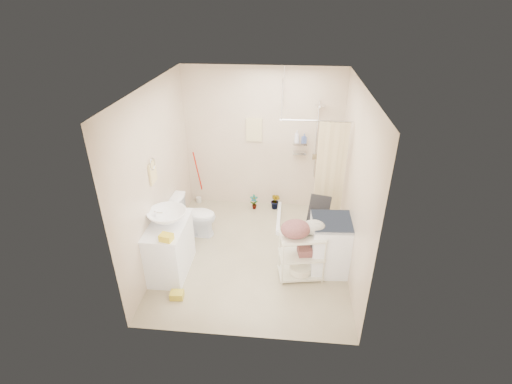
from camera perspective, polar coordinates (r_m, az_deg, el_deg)
floor at (r=5.94m, az=-0.34°, el=-9.47°), size 3.20×3.20×0.00m
ceiling at (r=4.80m, az=-0.44°, el=15.84°), size 2.80×3.20×0.04m
wall_back at (r=6.70m, az=1.02°, el=7.93°), size 2.80×0.04×2.60m
wall_front at (r=3.88m, az=-2.81°, el=-8.75°), size 2.80×0.04×2.60m
wall_left at (r=5.55m, az=-14.94°, el=2.38°), size 0.04×3.20×2.60m
wall_right at (r=5.30m, az=14.87°, el=1.11°), size 0.04×3.20×2.60m
vanity at (r=5.53m, az=-13.08°, el=-8.35°), size 0.52×0.92×0.81m
sink at (r=5.28m, az=-13.49°, el=-3.73°), size 0.58×0.58×0.19m
counter_basket at (r=4.95m, az=-13.64°, el=-6.81°), size 0.19×0.16×0.09m
floor_basket at (r=5.27m, az=-12.09°, el=-15.08°), size 0.27×0.22×0.14m
toilet at (r=6.28m, az=-9.42°, el=-3.57°), size 0.72×0.43×0.72m
mop at (r=7.13m, az=-9.10°, el=2.31°), size 0.13×0.13×1.10m
potted_plant_a at (r=7.00m, az=-0.31°, el=-1.57°), size 0.17×0.14×0.29m
potted_plant_b at (r=7.00m, az=3.01°, el=-1.41°), size 0.24×0.23×0.34m
hanging_towel at (r=6.63m, az=-0.29°, el=9.53°), size 0.28×0.03×0.42m
towel_ring at (r=5.30m, az=-15.65°, el=3.07°), size 0.04×0.22×0.34m
tp_holder at (r=5.84m, az=-13.72°, el=-2.53°), size 0.08×0.12×0.14m
shower at (r=6.28m, az=8.36°, el=3.70°), size 1.10×1.10×2.10m
shampoo_bottle_a at (r=6.56m, az=6.30°, el=8.48°), size 0.09×0.09×0.22m
shampoo_bottle_b at (r=6.57m, az=7.41°, el=8.19°), size 0.09×0.09×0.16m
washing_machine at (r=5.52m, az=11.37°, el=-7.98°), size 0.61×0.63×0.84m
laundry_rack at (r=5.31m, az=7.04°, el=-9.13°), size 0.67×0.46×0.86m
ironing_board at (r=5.61m, az=9.11°, el=-5.62°), size 0.31×0.10×1.08m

